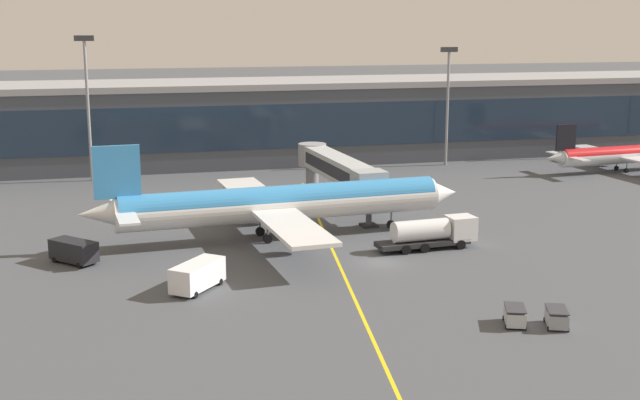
# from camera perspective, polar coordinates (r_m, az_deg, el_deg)

# --- Properties ---
(ground_plane) EXTENTS (700.00, 700.00, 0.00)m
(ground_plane) POSITION_cam_1_polar(r_m,az_deg,el_deg) (82.48, 4.17, -4.31)
(ground_plane) COLOR #47494F
(apron_lead_in_line) EXTENTS (11.51, 79.25, 0.01)m
(apron_lead_in_line) POSITION_cam_1_polar(r_m,az_deg,el_deg) (83.22, 1.17, -4.12)
(apron_lead_in_line) COLOR yellow
(apron_lead_in_line) RESTS_ON ground_plane
(terminal_building) EXTENTS (192.44, 18.67, 13.56)m
(terminal_building) POSITION_cam_1_polar(r_m,az_deg,el_deg) (145.11, 2.21, 5.65)
(terminal_building) COLOR #424751
(terminal_building) RESTS_ON ground_plane
(main_airliner) EXTENTS (42.75, 34.04, 11.10)m
(main_airliner) POSITION_cam_1_polar(r_m,az_deg,el_deg) (90.47, -2.77, -0.22)
(main_airliner) COLOR white
(main_airliner) RESTS_ON ground_plane
(jet_bridge) EXTENTS (5.27, 25.59, 6.65)m
(jet_bridge) POSITION_cam_1_polar(r_m,az_deg,el_deg) (106.29, 1.13, 2.23)
(jet_bridge) COLOR #B2B7BC
(jet_bridge) RESTS_ON ground_plane
(fuel_tanker) EXTENTS (10.95, 3.28, 3.25)m
(fuel_tanker) POSITION_cam_1_polar(r_m,az_deg,el_deg) (87.55, 7.77, -2.22)
(fuel_tanker) COLOR #232326
(fuel_tanker) RESTS_ON ground_plane
(crew_van) EXTENTS (4.95, 5.09, 2.30)m
(crew_van) POSITION_cam_1_polar(r_m,az_deg,el_deg) (85.14, -16.52, -3.34)
(crew_van) COLOR black
(crew_van) RESTS_ON ground_plane
(lavatory_truck) EXTENTS (5.46, 5.94, 2.50)m
(lavatory_truck) POSITION_cam_1_polar(r_m,az_deg,el_deg) (74.42, -8.46, -5.11)
(lavatory_truck) COLOR white
(lavatory_truck) RESTS_ON ground_plane
(baggage_cart_0) EXTENTS (2.39, 3.02, 1.48)m
(baggage_cart_0) POSITION_cam_1_polar(r_m,az_deg,el_deg) (67.45, 13.24, -7.73)
(baggage_cart_0) COLOR #B2B7BC
(baggage_cart_0) RESTS_ON ground_plane
(baggage_cart_1) EXTENTS (2.39, 3.02, 1.48)m
(baggage_cart_1) POSITION_cam_1_polar(r_m,az_deg,el_deg) (67.90, 15.94, -7.75)
(baggage_cart_1) COLOR gray
(baggage_cart_1) RESTS_ON ground_plane
(commuter_jet_far) EXTENTS (30.60, 24.37, 7.93)m
(commuter_jet_far) POSITION_cam_1_polar(r_m,az_deg,el_deg) (140.27, 20.49, 2.97)
(commuter_jet_far) COLOR silver
(commuter_jet_far) RESTS_ON ground_plane
(apron_light_mast_1) EXTENTS (2.80, 0.50, 21.32)m
(apron_light_mast_1) POSITION_cam_1_polar(r_m,az_deg,el_deg) (126.83, -15.69, 6.89)
(apron_light_mast_1) COLOR gray
(apron_light_mast_1) RESTS_ON ground_plane
(apron_light_mast_2) EXTENTS (2.80, 0.50, 19.24)m
(apron_light_mast_2) POSITION_cam_1_polar(r_m,az_deg,el_deg) (137.68, 8.77, 7.13)
(apron_light_mast_2) COLOR gray
(apron_light_mast_2) RESTS_ON ground_plane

